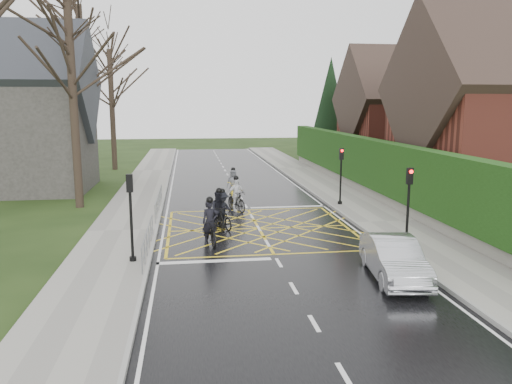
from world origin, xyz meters
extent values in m
plane|color=black|center=(0.00, 0.00, 0.00)|extent=(120.00, 120.00, 0.00)
cube|color=black|center=(0.00, 0.00, 0.01)|extent=(9.00, 80.00, 0.01)
cube|color=gray|center=(6.00, 0.00, 0.07)|extent=(3.00, 80.00, 0.15)
cube|color=gray|center=(-6.00, 0.00, 0.07)|extent=(3.00, 80.00, 0.15)
cube|color=slate|center=(7.75, 6.00, 0.35)|extent=(0.50, 38.00, 0.70)
cube|color=black|center=(7.75, 6.00, 2.10)|extent=(0.90, 38.00, 2.80)
cube|color=maroon|center=(14.75, 4.00, 3.25)|extent=(11.00, 9.00, 6.50)
cube|color=maroon|center=(14.75, 18.00, 3.00)|extent=(9.00, 8.00, 6.00)
cube|color=#2F221C|center=(14.75, 18.00, 5.90)|extent=(9.80, 8.80, 8.80)
cube|color=maroon|center=(17.45, 18.00, 8.50)|extent=(0.70, 0.70, 1.60)
cylinder|color=black|center=(10.75, 26.00, 0.60)|extent=(0.50, 0.50, 1.20)
cone|color=black|center=(10.75, 26.00, 5.00)|extent=(4.60, 4.60, 10.00)
cube|color=#2D2B28|center=(-13.50, 12.00, 3.50)|extent=(8.00, 7.00, 7.00)
cube|color=#26282D|center=(-13.50, 12.00, 6.90)|extent=(8.80, 7.80, 7.80)
cylinder|color=black|center=(-9.00, 6.00, 5.50)|extent=(0.44, 0.44, 11.00)
cylinder|color=black|center=(-10.00, 14.00, 6.00)|extent=(0.44, 0.44, 12.00)
cylinder|color=black|center=(-9.30, 22.00, 5.00)|extent=(0.44, 0.44, 10.00)
cylinder|color=slate|center=(-4.65, -3.50, 1.00)|extent=(0.05, 5.00, 0.05)
cylinder|color=slate|center=(-4.65, -3.50, 0.55)|extent=(0.04, 5.00, 0.04)
cylinder|color=slate|center=(-4.65, -6.00, 0.50)|extent=(0.04, 0.04, 1.00)
cylinder|color=slate|center=(-4.65, -1.00, 0.50)|extent=(0.04, 0.04, 1.00)
cylinder|color=slate|center=(-4.65, 4.00, 1.00)|extent=(0.05, 6.00, 0.05)
cylinder|color=slate|center=(-4.65, 4.00, 0.55)|extent=(0.04, 6.00, 0.04)
cylinder|color=slate|center=(-4.65, 1.00, 0.50)|extent=(0.04, 0.04, 1.00)
cylinder|color=slate|center=(-4.65, 7.00, 0.50)|extent=(0.04, 0.04, 1.00)
cylinder|color=black|center=(5.10, 4.20, 1.50)|extent=(0.10, 0.10, 3.00)
cylinder|color=black|center=(5.10, 4.20, 0.15)|extent=(0.24, 0.24, 0.30)
cube|color=black|center=(5.10, 4.20, 2.90)|extent=(0.22, 0.16, 0.62)
sphere|color=#FF0C0C|center=(5.10, 4.08, 3.08)|extent=(0.14, 0.14, 0.14)
cylinder|color=black|center=(5.10, -4.20, 1.50)|extent=(0.10, 0.10, 3.00)
cylinder|color=black|center=(5.10, -4.20, 0.15)|extent=(0.24, 0.24, 0.30)
cube|color=black|center=(5.10, -4.20, 2.90)|extent=(0.22, 0.16, 0.62)
sphere|color=#FF0C0C|center=(5.10, -4.32, 3.08)|extent=(0.14, 0.14, 0.14)
cylinder|color=black|center=(-5.10, -4.50, 1.50)|extent=(0.10, 0.10, 3.00)
cylinder|color=black|center=(-5.10, -4.50, 0.15)|extent=(0.24, 0.24, 0.30)
cube|color=black|center=(-5.10, -4.50, 2.90)|extent=(0.22, 0.16, 0.62)
sphere|color=#FF0C0C|center=(-5.10, -4.38, 3.08)|extent=(0.14, 0.14, 0.14)
imported|color=black|center=(-2.29, -2.23, 0.52)|extent=(1.04, 2.08, 1.04)
imported|color=black|center=(-2.29, -2.13, 0.89)|extent=(0.71, 0.53, 1.77)
sphere|color=black|center=(-2.29, -2.13, 1.79)|extent=(0.28, 0.28, 0.28)
imported|color=black|center=(-1.77, 0.04, 0.57)|extent=(0.74, 1.94, 1.14)
imported|color=black|center=(-1.77, 0.14, 0.87)|extent=(0.91, 0.75, 1.74)
sphere|color=black|center=(-1.77, 0.14, 1.76)|extent=(0.27, 0.27, 0.27)
imported|color=black|center=(-1.61, 0.30, 0.49)|extent=(1.27, 1.97, 0.98)
imported|color=black|center=(-1.61, 0.40, 0.83)|extent=(1.22, 0.96, 1.66)
sphere|color=black|center=(-1.61, 0.40, 1.68)|extent=(0.26, 0.26, 0.26)
imported|color=black|center=(-0.64, 3.80, 0.56)|extent=(1.20, 1.94, 1.13)
imported|color=silver|center=(-0.64, 3.90, 0.86)|extent=(1.09, 0.77, 1.72)
sphere|color=black|center=(-0.64, 3.90, 1.74)|extent=(0.27, 0.27, 0.27)
imported|color=yellow|center=(-0.40, 8.02, 0.48)|extent=(0.94, 1.91, 0.96)
imported|color=#4E5054|center=(-0.40, 8.12, 0.82)|extent=(0.88, 0.65, 1.64)
sphere|color=black|center=(-0.40, 8.12, 1.66)|extent=(0.26, 0.26, 0.26)
imported|color=#B4B6BB|center=(3.38, -7.06, 0.67)|extent=(1.92, 4.21, 1.34)
camera|label=1|loc=(-3.12, -21.69, 5.57)|focal=35.00mm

